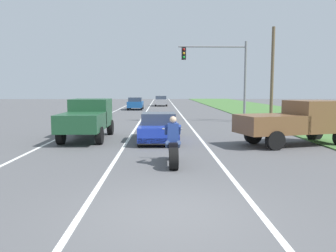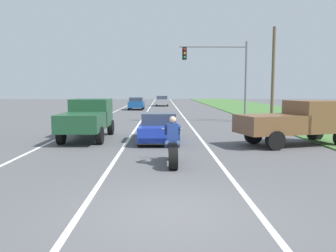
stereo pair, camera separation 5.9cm
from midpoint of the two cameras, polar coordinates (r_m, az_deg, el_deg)
name	(u,v)px [view 2 (the right image)]	position (r m, az deg, el deg)	size (l,w,h in m)	color
ground_plane	(169,213)	(7.09, 0.40, -14.34)	(160.00, 160.00, 0.00)	#565659
lane_stripe_left_solid	(95,121)	(27.26, -12.06, 0.82)	(0.14, 120.00, 0.01)	white
lane_stripe_right_solid	(187,121)	(26.83, 3.21, 0.87)	(0.14, 120.00, 0.01)	white
lane_stripe_centre_dashed	(141,121)	(26.81, -4.49, 0.85)	(0.14, 120.00, 0.01)	white
grass_verge_right	(314,120)	(29.36, 23.32, 0.88)	(10.00, 120.00, 0.06)	#477538
motorcycle_with_rider	(173,148)	(11.12, 0.93, -3.63)	(0.70, 2.21, 1.62)	black
sports_car_blue	(159,128)	(16.35, -1.44, -0.34)	(1.84, 4.30, 1.37)	#1E38B2
pickup_truck_left_lane_dark_green	(88,117)	(17.37, -13.19, 1.47)	(2.02, 4.80, 1.98)	#1E4C2D
pickup_truck_right_shoulder_brown	(296,120)	(16.15, 20.79, 0.88)	(5.14, 3.14, 1.98)	brown
traffic_light_mast_near	(225,68)	(25.94, 9.56, 9.51)	(5.09, 0.34, 6.00)	gray
utility_pole_roadside	(273,75)	(27.06, 17.23, 8.16)	(0.24, 0.24, 7.10)	brown
distant_car_far_ahead	(136,103)	(41.66, -5.26, 3.80)	(1.80, 4.00, 1.50)	#194C8C
distant_car_further_ahead	(162,101)	(50.68, -0.97, 4.25)	(1.80, 4.00, 1.50)	#99999E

